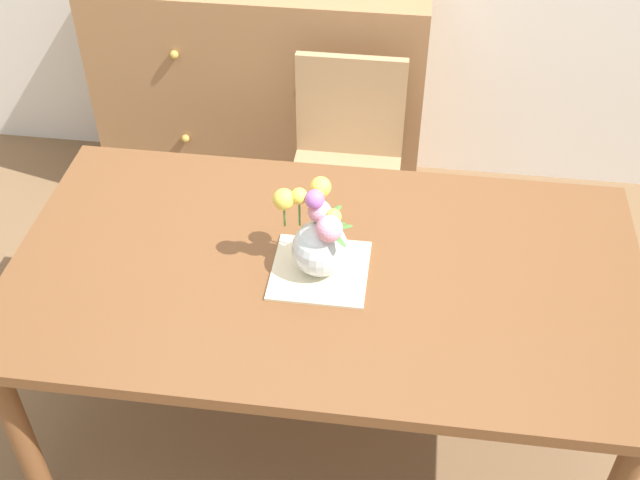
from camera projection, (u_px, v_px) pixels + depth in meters
ground_plane at (324, 419)px, 2.79m from camera, size 12.00×12.00×0.00m
dining_table at (325, 286)px, 2.36m from camera, size 1.84×1.01×0.73m
chair_far at (346, 158)px, 3.08m from camera, size 0.42×0.42×0.90m
dresser at (263, 91)px, 3.49m from camera, size 1.40×0.47×1.00m
placemat at (320, 270)px, 2.29m from camera, size 0.28×0.28×0.01m
flower_vase at (319, 238)px, 2.22m from camera, size 0.22×0.18×0.27m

